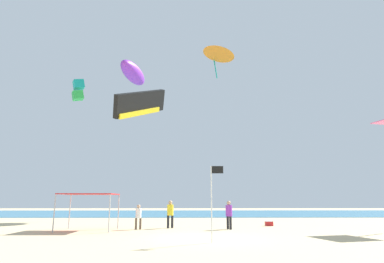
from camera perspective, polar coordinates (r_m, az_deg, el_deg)
ground at (r=17.31m, az=2.41°, el=-18.48°), size 110.00×110.00×0.10m
ocean_strip at (r=47.15m, az=0.32°, el=-14.21°), size 110.00×22.72×0.03m
canopy_tent at (r=22.42m, az=-17.64°, el=-10.69°), size 3.40×2.70×2.31m
person_near_tent at (r=22.36m, az=6.53°, el=-14.01°), size 0.44×0.46×1.84m
person_leftmost at (r=23.18m, az=-3.85°, el=-13.95°), size 0.44×0.44×1.86m
person_central at (r=22.41m, az=-9.43°, el=-14.28°), size 0.42×0.38×1.60m
banner_flag at (r=15.52m, az=3.71°, el=-11.20°), size 0.61×0.06×3.51m
cooler_box at (r=25.72m, az=13.43°, el=-15.50°), size 0.57×0.37×0.35m
kite_delta_orange at (r=43.62m, az=4.82°, el=13.81°), size 5.05×5.01×3.84m
kite_parafoil_black at (r=23.36m, az=-8.99°, el=4.91°), size 3.13×4.97×3.31m
kite_inflatable_purple at (r=42.66m, az=-10.34°, el=10.11°), size 3.56×7.35×2.74m
kite_box_teal at (r=33.27m, az=-19.43°, el=6.91°), size 1.37×1.31×2.11m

